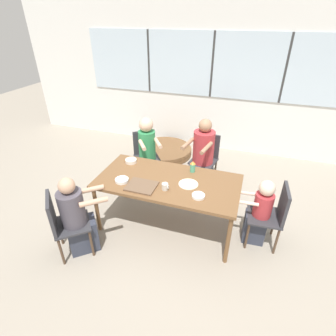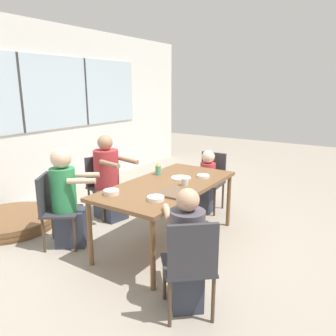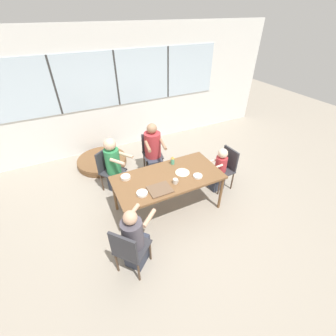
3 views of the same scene
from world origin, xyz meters
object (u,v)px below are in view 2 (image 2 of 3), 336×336
person_man_teal_shirt (67,201)px  sippy_cup (158,169)px  bowl_cereal (156,198)px  person_man_blue_shirt (108,182)px  bowl_fruit (111,192)px  chair_for_man_teal_shirt (53,204)px  person_toddler (207,183)px  chair_for_toddler (211,176)px  chair_for_woman_green_shirt (190,261)px  folded_table_stack (11,221)px  chair_for_man_blue_shirt (101,181)px  coffee_mug (185,182)px  person_woman_green_shirt (186,254)px  bowl_white_shallow (203,176)px

person_man_teal_shirt → sippy_cup: (0.91, -0.63, 0.27)m
bowl_cereal → person_man_blue_shirt: bearing=60.8°
bowl_fruit → chair_for_man_teal_shirt: bearing=98.7°
person_toddler → bowl_cereal: person_toddler is taller
chair_for_man_teal_shirt → chair_for_toddler: size_ratio=1.00×
chair_for_woman_green_shirt → folded_table_stack: bearing=134.4°
chair_for_man_blue_shirt → coffee_mug: bearing=92.6°
bowl_cereal → bowl_fruit: size_ratio=1.06×
coffee_mug → bowl_cereal: coffee_mug is taller
chair_for_toddler → sippy_cup: (-1.07, 0.22, 0.31)m
folded_table_stack → chair_for_man_teal_shirt: bearing=-90.9°
person_woman_green_shirt → bowl_cereal: size_ratio=6.24×
person_woman_green_shirt → person_man_teal_shirt: person_man_teal_shirt is taller
bowl_fruit → person_man_blue_shirt: bearing=45.1°
chair_for_man_teal_shirt → chair_for_toddler: (2.08, -0.98, 0.00)m
chair_for_man_teal_shirt → chair_for_toddler: same height
person_man_blue_shirt → chair_for_woman_green_shirt: bearing=69.2°
chair_for_toddler → bowl_white_shallow: bearing=105.7°
chair_for_woman_green_shirt → bowl_cereal: 0.83m
coffee_mug → chair_for_toddler: bearing=12.7°
chair_for_toddler → chair_for_man_teal_shirt: bearing=60.9°
person_man_blue_shirt → person_toddler: size_ratio=1.27×
person_man_teal_shirt → chair_for_toddler: bearing=121.1°
chair_for_woman_green_shirt → bowl_fruit: chair_for_woman_green_shirt is taller
coffee_mug → chair_for_man_teal_shirt: bearing=122.2°
person_man_blue_shirt → folded_table_stack: 1.36m
chair_for_man_blue_shirt → person_woman_green_shirt: bearing=72.0°
person_woman_green_shirt → bowl_fruit: bearing=126.8°
person_man_teal_shirt → bowl_white_shallow: 1.62m
bowl_fruit → folded_table_stack: bearing=93.6°
sippy_cup → bowl_cereal: bearing=-146.6°
chair_for_man_blue_shirt → person_woman_green_shirt: size_ratio=0.81×
chair_for_man_teal_shirt → bowl_white_shallow: (1.21, -1.29, 0.25)m
chair_for_toddler → person_woman_green_shirt: bearing=107.2°
chair_for_woman_green_shirt → person_man_teal_shirt: (0.32, 1.79, 0.04)m
folded_table_stack → chair_for_toddler: bearing=-42.6°
chair_for_toddler → folded_table_stack: chair_for_toddler is taller
chair_for_woman_green_shirt → coffee_mug: chair_for_woman_green_shirt is taller
chair_for_man_teal_shirt → coffee_mug: chair_for_man_teal_shirt is taller
chair_for_woman_green_shirt → bowl_cereal: chair_for_woman_green_shirt is taller
bowl_fruit → person_man_teal_shirt: bearing=92.5°
chair_for_toddler → person_man_blue_shirt: (-1.10, 1.04, 0.02)m
chair_for_man_teal_shirt → person_man_teal_shirt: size_ratio=0.73×
chair_for_toddler → person_man_teal_shirt: bearing=63.0°
sippy_cup → chair_for_man_teal_shirt: bearing=142.9°
bowl_white_shallow → bowl_cereal: bowl_cereal is taller
chair_for_man_teal_shirt → bowl_cereal: chair_for_man_teal_shirt is taller
chair_for_man_teal_shirt → sippy_cup: size_ratio=5.48×
person_man_blue_shirt → person_man_teal_shirt: bearing=22.7°
bowl_fruit → folded_table_stack: bowl_fruit is taller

